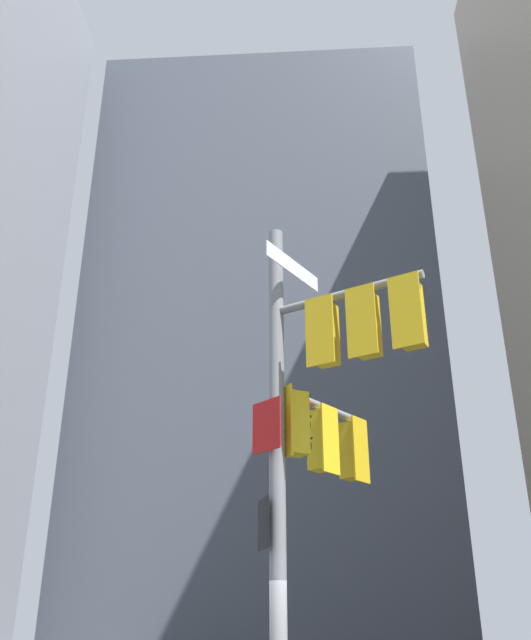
# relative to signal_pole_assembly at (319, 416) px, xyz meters

# --- Properties ---
(building_mid_block) EXTENTS (17.62, 17.62, 31.81)m
(building_mid_block) POSITION_rel_signal_pole_assembly_xyz_m (-2.44, 27.80, 11.00)
(building_mid_block) COLOR #4C5460
(building_mid_block) RESTS_ON ground
(signal_pole_assembly) EXTENTS (2.67, 3.41, 8.23)m
(signal_pole_assembly) POSITION_rel_signal_pole_assembly_xyz_m (0.00, 0.00, 0.00)
(signal_pole_assembly) COLOR gray
(signal_pole_assembly) RESTS_ON ground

